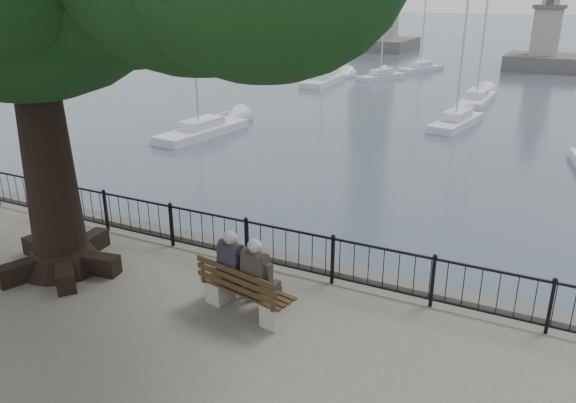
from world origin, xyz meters
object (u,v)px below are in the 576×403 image
Objects in this scene: person_left at (237,271)px; person_right at (261,280)px; bench at (245,296)px; lion_monument at (545,43)px.

person_right is (0.56, -0.11, 0.00)m from person_left.
person_left is at bearing 147.43° from bench.
bench is 0.21× the size of lion_monument.
lion_monument reaches higher than bench.
bench is 0.48m from person_left.
bench is at bearing -92.33° from lion_monument.
bench is 1.24× the size of person_left.
lion_monument is (2.00, 49.18, 0.96)m from bench.
lion_monument is (1.69, 49.13, 0.58)m from person_right.
lion_monument is at bearing 87.37° from person_left.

